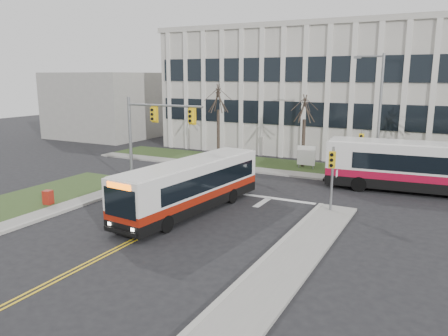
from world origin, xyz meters
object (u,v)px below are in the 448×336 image
Objects in this scene: streetlight at (377,110)px; bus_cross at (423,169)px; directory_sign at (306,156)px; bus_main at (191,187)px; newspaper_box_red at (48,198)px.

bus_cross is (3.48, -2.20, -3.55)m from streetlight.
streetlight is 6.96m from directory_sign.
directory_sign is 0.18× the size of bus_main.
streetlight is 0.85× the size of bus_main.
streetlight reaches higher than bus_main.
streetlight reaches higher than bus_cross.
newspaper_box_red is (-19.62, -13.58, -1.17)m from bus_cross.
streetlight is 0.75× the size of bus_cross.
directory_sign is at bearing 48.02° from newspaper_box_red.
streetlight is at bearing -127.40° from bus_cross.
streetlight is 9.68× the size of newspaper_box_red.
directory_sign is 20.12m from newspaper_box_red.
streetlight is at bearing 63.56° from bus_main.
streetlight is at bearing 34.22° from newspaper_box_red.
bus_cross is 12.98× the size of newspaper_box_red.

